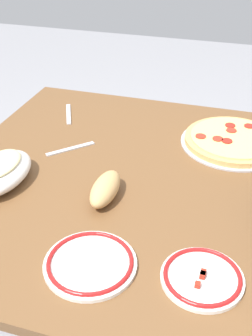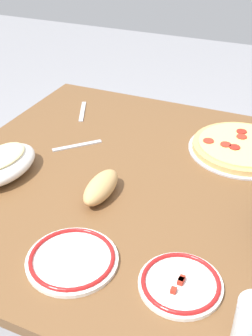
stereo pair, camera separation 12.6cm
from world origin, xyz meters
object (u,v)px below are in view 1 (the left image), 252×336
Objects in this scene: pepperoni_pizza at (233,140)px; baked_pasta_dish at (1,171)px; dining_table at (126,207)px; side_plate_far at (90,263)px; bread_loaf at (105,189)px; side_plate_near at (202,277)px.

baked_pasta_dish is (0.43, -0.63, 0.03)m from pepperoni_pizza.
baked_pasta_dish is at bearing -68.01° from dining_table.
dining_table is 5.26× the size of side_plate_far.
dining_table is 0.19m from bread_loaf.
pepperoni_pizza is 1.89× the size of side_plate_near.
bread_loaf reaches higher than pepperoni_pizza.
baked_pasta_dish is 1.45× the size of bread_loaf.
baked_pasta_dish is 0.65m from side_plate_near.
side_plate_far is (0.24, 0.37, -0.03)m from baked_pasta_dish.
bread_loaf is at bearing -37.38° from pepperoni_pizza.
side_plate_near reaches higher than dining_table.
side_plate_near is at bearing -1.02° from pepperoni_pizza.
bread_loaf is at bearing -11.18° from dining_table.
baked_pasta_dish is 0.32m from bread_loaf.
side_plate_far is (0.66, -0.26, -0.01)m from pepperoni_pizza.
baked_pasta_dish is 0.44m from side_plate_far.
side_plate_near is 0.86× the size of side_plate_far.
bread_loaf is (-0.25, -0.05, 0.02)m from side_plate_far.
baked_pasta_dish is 1.11× the size of side_plate_far.
baked_pasta_dish is at bearing -86.77° from bread_loaf.
bread_loaf is (-0.22, -0.30, 0.02)m from side_plate_near.
side_plate_near is at bearing 97.20° from side_plate_far.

